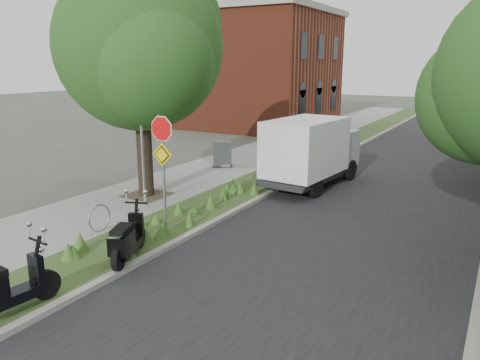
{
  "coord_description": "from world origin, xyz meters",
  "views": [
    {
      "loc": [
        6.56,
        -9.11,
        4.57
      ],
      "look_at": [
        0.09,
        2.18,
        1.3
      ],
      "focal_mm": 35.0,
      "sensor_mm": 36.0,
      "label": 1
    }
  ],
  "objects_px": {
    "box_truck": "(311,149)",
    "utility_cabinet": "(222,154)",
    "scooter_near": "(126,244)",
    "sign_assembly": "(162,149)"
  },
  "relations": [
    {
      "from": "scooter_near",
      "to": "sign_assembly",
      "type": "bearing_deg",
      "value": 107.45
    },
    {
      "from": "scooter_near",
      "to": "box_truck",
      "type": "bearing_deg",
      "value": 83.85
    },
    {
      "from": "utility_cabinet",
      "to": "scooter_near",
      "type": "bearing_deg",
      "value": -70.37
    },
    {
      "from": "sign_assembly",
      "to": "box_truck",
      "type": "distance_m",
      "value": 6.88
    },
    {
      "from": "scooter_near",
      "to": "utility_cabinet",
      "type": "bearing_deg",
      "value": 109.63
    },
    {
      "from": "box_truck",
      "to": "utility_cabinet",
      "type": "relative_size",
      "value": 4.49
    },
    {
      "from": "scooter_near",
      "to": "utility_cabinet",
      "type": "relative_size",
      "value": 1.62
    },
    {
      "from": "sign_assembly",
      "to": "box_truck",
      "type": "bearing_deg",
      "value": 75.58
    },
    {
      "from": "sign_assembly",
      "to": "utility_cabinet",
      "type": "height_order",
      "value": "sign_assembly"
    },
    {
      "from": "box_truck",
      "to": "scooter_near",
      "type": "bearing_deg",
      "value": -96.15
    }
  ]
}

